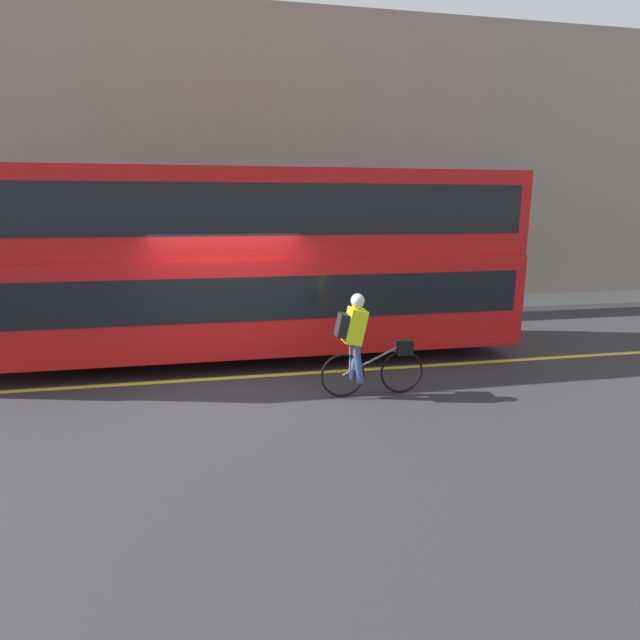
% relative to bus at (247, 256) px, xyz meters
% --- Properties ---
extents(ground_plane, '(80.00, 80.00, 0.00)m').
position_rel_bus_xyz_m(ground_plane, '(-0.42, -1.46, -2.00)').
color(ground_plane, '#2D2D30').
extents(road_center_line, '(50.00, 0.14, 0.01)m').
position_rel_bus_xyz_m(road_center_line, '(-0.42, -1.29, -2.00)').
color(road_center_line, yellow).
rests_on(road_center_line, ground_plane).
extents(sidewalk_curb, '(60.00, 2.03, 0.15)m').
position_rel_bus_xyz_m(sidewalk_curb, '(-0.42, 3.94, -1.93)').
color(sidewalk_curb, gray).
rests_on(sidewalk_curb, ground_plane).
extents(building_facade, '(60.00, 0.30, 8.30)m').
position_rel_bus_xyz_m(building_facade, '(-0.42, 5.10, 2.14)').
color(building_facade, gray).
rests_on(building_facade, ground_plane).
extents(bus, '(10.31, 2.59, 3.59)m').
position_rel_bus_xyz_m(bus, '(0.00, 0.00, 0.00)').
color(bus, black).
rests_on(bus, ground_plane).
extents(cyclist_on_bike, '(1.68, 0.32, 1.65)m').
position_rel_bus_xyz_m(cyclist_on_bike, '(1.62, -2.53, -1.12)').
color(cyclist_on_bike, black).
rests_on(cyclist_on_bike, ground_plane).
extents(street_sign_post, '(0.36, 0.09, 2.45)m').
position_rel_bus_xyz_m(street_sign_post, '(1.25, 3.83, -0.48)').
color(street_sign_post, '#59595B').
rests_on(street_sign_post, sidewalk_curb).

